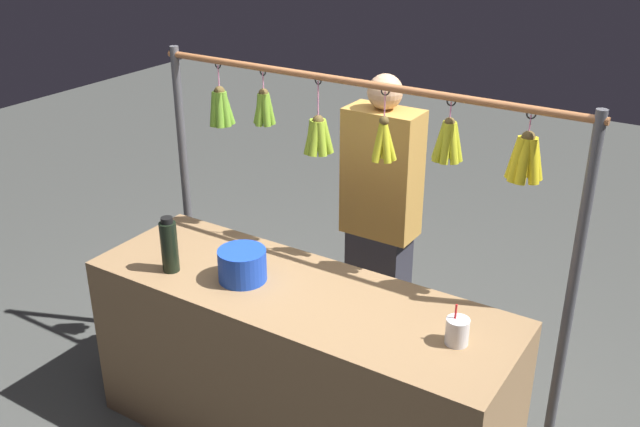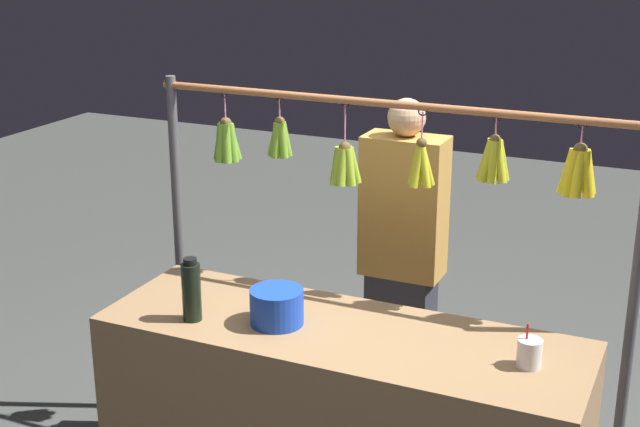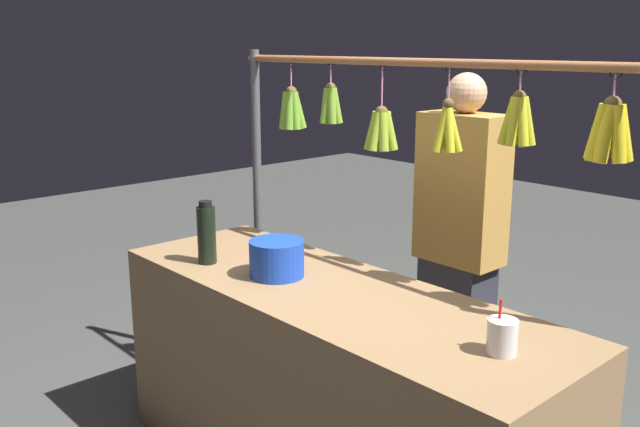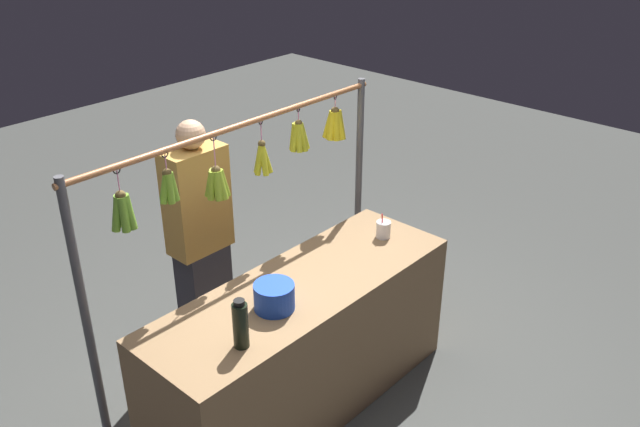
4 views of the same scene
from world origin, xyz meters
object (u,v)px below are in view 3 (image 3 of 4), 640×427
at_px(vendor_person, 459,254).
at_px(drink_cup, 502,336).
at_px(water_bottle, 207,234).
at_px(blue_bucket, 277,258).

bearing_deg(vendor_person, drink_cup, 132.89).
xyz_separation_m(water_bottle, blue_bucket, (-0.32, -0.11, -0.05)).
bearing_deg(drink_cup, blue_bucket, 3.05).
bearing_deg(drink_cup, vendor_person, -47.11).
bearing_deg(water_bottle, vendor_person, -118.50).
xyz_separation_m(blue_bucket, vendor_person, (-0.21, -0.87, -0.11)).
relative_size(water_bottle, blue_bucket, 1.23).
distance_m(drink_cup, vendor_person, 1.11).
bearing_deg(water_bottle, blue_bucket, -161.54).
relative_size(drink_cup, vendor_person, 0.10).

